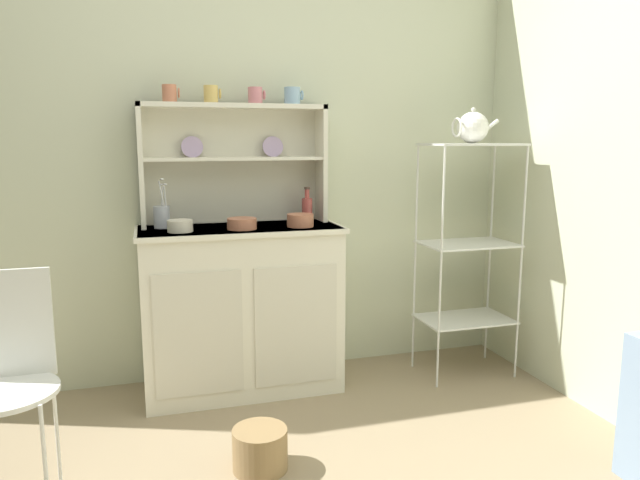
# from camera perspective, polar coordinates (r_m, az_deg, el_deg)

# --- Properties ---
(wall_back) EXTENTS (3.84, 0.05, 2.50)m
(wall_back) POSITION_cam_1_polar(r_m,az_deg,el_deg) (3.22, -9.11, 8.69)
(wall_back) COLOR beige
(wall_back) RESTS_ON ground
(hutch_cabinet) EXTENTS (1.02, 0.45, 0.86)m
(hutch_cabinet) POSITION_cam_1_polar(r_m,az_deg,el_deg) (3.09, -7.59, -6.46)
(hutch_cabinet) COLOR silver
(hutch_cabinet) RESTS_ON ground
(hutch_shelf_unit) EXTENTS (0.95, 0.18, 0.62)m
(hutch_shelf_unit) POSITION_cam_1_polar(r_m,az_deg,el_deg) (3.13, -8.38, 8.25)
(hutch_shelf_unit) COLOR silver
(hutch_shelf_unit) RESTS_ON hutch_cabinet
(bakers_rack) EXTENTS (0.50, 0.32, 1.28)m
(bakers_rack) POSITION_cam_1_polar(r_m,az_deg,el_deg) (3.31, 14.12, 0.44)
(bakers_rack) COLOR silver
(bakers_rack) RESTS_ON ground
(wire_chair) EXTENTS (0.36, 0.36, 0.85)m
(wire_chair) POSITION_cam_1_polar(r_m,az_deg,el_deg) (2.36, -28.14, -10.86)
(wire_chair) COLOR white
(wire_chair) RESTS_ON ground
(floor_basket) EXTENTS (0.22, 0.22, 0.17)m
(floor_basket) POSITION_cam_1_polar(r_m,az_deg,el_deg) (2.50, -5.82, -19.47)
(floor_basket) COLOR #93754C
(floor_basket) RESTS_ON ground
(cup_terracotta_0) EXTENTS (0.08, 0.07, 0.09)m
(cup_terracotta_0) POSITION_cam_1_polar(r_m,az_deg,el_deg) (3.07, -14.31, 13.56)
(cup_terracotta_0) COLOR #C67556
(cup_terracotta_0) RESTS_ON hutch_shelf_unit
(cup_gold_1) EXTENTS (0.09, 0.07, 0.09)m
(cup_gold_1) POSITION_cam_1_polar(r_m,az_deg,el_deg) (3.09, -10.47, 13.68)
(cup_gold_1) COLOR #DBB760
(cup_gold_1) RESTS_ON hutch_shelf_unit
(cup_rose_2) EXTENTS (0.09, 0.07, 0.08)m
(cup_rose_2) POSITION_cam_1_polar(r_m,az_deg,el_deg) (3.12, -6.24, 13.71)
(cup_rose_2) COLOR #D17A84
(cup_rose_2) RESTS_ON hutch_shelf_unit
(cup_sky_3) EXTENTS (0.10, 0.08, 0.09)m
(cup_sky_3) POSITION_cam_1_polar(r_m,az_deg,el_deg) (3.16, -2.67, 13.74)
(cup_sky_3) COLOR #8EB2D1
(cup_sky_3) RESTS_ON hutch_shelf_unit
(bowl_mixing_large) EXTENTS (0.12, 0.12, 0.06)m
(bowl_mixing_large) POSITION_cam_1_polar(r_m,az_deg,el_deg) (2.90, -13.38, 1.34)
(bowl_mixing_large) COLOR silver
(bowl_mixing_large) RESTS_ON hutch_cabinet
(bowl_floral_medium) EXTENTS (0.15, 0.15, 0.05)m
(bowl_floral_medium) POSITION_cam_1_polar(r_m,az_deg,el_deg) (2.93, -7.56, 1.58)
(bowl_floral_medium) COLOR #C67556
(bowl_floral_medium) RESTS_ON hutch_cabinet
(bowl_cream_small) EXTENTS (0.14, 0.14, 0.06)m
(bowl_cream_small) POSITION_cam_1_polar(r_m,az_deg,el_deg) (2.99, -1.91, 1.91)
(bowl_cream_small) COLOR #C67556
(bowl_cream_small) RESTS_ON hutch_cabinet
(jam_bottle) EXTENTS (0.06, 0.06, 0.19)m
(jam_bottle) POSITION_cam_1_polar(r_m,az_deg,el_deg) (3.16, -1.25, 3.07)
(jam_bottle) COLOR #B74C47
(jam_bottle) RESTS_ON hutch_cabinet
(utensil_jar) EXTENTS (0.08, 0.08, 0.25)m
(utensil_jar) POSITION_cam_1_polar(r_m,az_deg,el_deg) (3.04, -15.05, 2.24)
(utensil_jar) COLOR #B2B7C6
(utensil_jar) RESTS_ON hutch_cabinet
(porcelain_teapot) EXTENTS (0.26, 0.17, 0.19)m
(porcelain_teapot) POSITION_cam_1_polar(r_m,az_deg,el_deg) (3.27, 14.52, 10.49)
(porcelain_teapot) COLOR white
(porcelain_teapot) RESTS_ON bakers_rack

